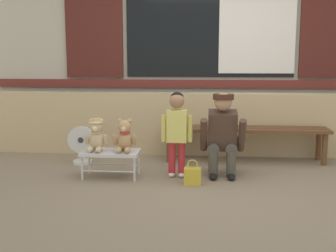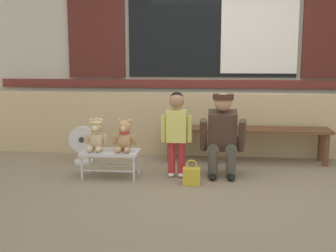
# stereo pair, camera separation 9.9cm
# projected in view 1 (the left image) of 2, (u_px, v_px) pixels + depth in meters

# --- Properties ---
(ground_plane) EXTENTS (60.00, 60.00, 0.00)m
(ground_plane) POSITION_uv_depth(u_px,v_px,m) (210.00, 184.00, 4.53)
(ground_plane) COLOR #84725B
(brick_low_wall) EXTENTS (6.73, 0.25, 0.85)m
(brick_low_wall) POSITION_uv_depth(u_px,v_px,m) (209.00, 124.00, 5.87)
(brick_low_wall) COLOR tan
(brick_low_wall) RESTS_ON ground
(shop_facade) EXTENTS (6.87, 0.26, 3.72)m
(shop_facade) POSITION_uv_depth(u_px,v_px,m) (210.00, 20.00, 6.14)
(shop_facade) COLOR #B7B2A3
(shop_facade) RESTS_ON ground
(wooden_bench_long) EXTENTS (2.10, 0.40, 0.44)m
(wooden_bench_long) POSITION_uv_depth(u_px,v_px,m) (245.00, 133.00, 5.48)
(wooden_bench_long) COLOR brown
(wooden_bench_long) RESTS_ON ground
(small_display_bench) EXTENTS (0.64, 0.36, 0.30)m
(small_display_bench) POSITION_uv_depth(u_px,v_px,m) (111.00, 154.00, 4.76)
(small_display_bench) COLOR silver
(small_display_bench) RESTS_ON ground
(teddy_bear_with_hat) EXTENTS (0.28, 0.27, 0.36)m
(teddy_bear_with_hat) POSITION_uv_depth(u_px,v_px,m) (96.00, 135.00, 4.74)
(teddy_bear_with_hat) COLOR #CCB289
(teddy_bear_with_hat) RESTS_ON small_display_bench
(teddy_bear_plain) EXTENTS (0.28, 0.26, 0.36)m
(teddy_bear_plain) POSITION_uv_depth(u_px,v_px,m) (125.00, 137.00, 4.71)
(teddy_bear_plain) COLOR tan
(teddy_bear_plain) RESTS_ON small_display_bench
(child_standing) EXTENTS (0.35, 0.18, 0.96)m
(child_standing) POSITION_uv_depth(u_px,v_px,m) (177.00, 125.00, 4.72)
(child_standing) COLOR #B7282D
(child_standing) RESTS_ON ground
(adult_crouching) EXTENTS (0.50, 0.49, 0.95)m
(adult_crouching) POSITION_uv_depth(u_px,v_px,m) (223.00, 134.00, 4.79)
(adult_crouching) COLOR #4C473D
(adult_crouching) RESTS_ON ground
(handbag_on_ground) EXTENTS (0.18, 0.11, 0.27)m
(handbag_on_ground) POSITION_uv_depth(u_px,v_px,m) (193.00, 176.00, 4.50)
(handbag_on_ground) COLOR gold
(handbag_on_ground) RESTS_ON ground
(floor_fan) EXTENTS (0.34, 0.24, 0.48)m
(floor_fan) POSITION_uv_depth(u_px,v_px,m) (82.00, 145.00, 5.36)
(floor_fan) COLOR silver
(floor_fan) RESTS_ON ground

